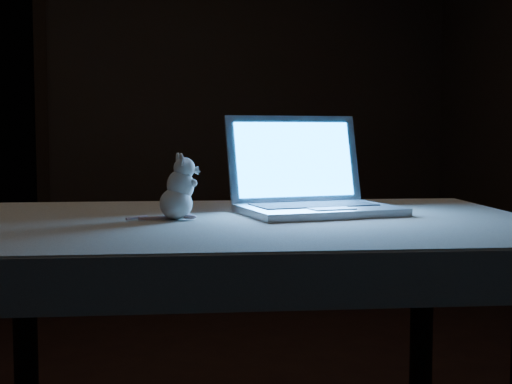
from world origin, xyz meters
name	(u,v)px	position (x,y,z in m)	size (l,w,h in m)	color
back_wall	(138,92)	(0.00, 2.50, 1.30)	(4.50, 0.04, 2.60)	black
table	(238,368)	(-0.14, -0.51, 0.40)	(1.50, 0.96, 0.80)	black
tablecloth	(198,239)	(-0.24, -0.46, 0.75)	(1.61, 1.08, 0.11)	beige
laptop	(319,163)	(0.11, -0.45, 0.96)	(0.43, 0.37, 0.29)	silver
plush_mouse	(176,187)	(-0.30, -0.47, 0.90)	(0.13, 0.13, 0.18)	white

